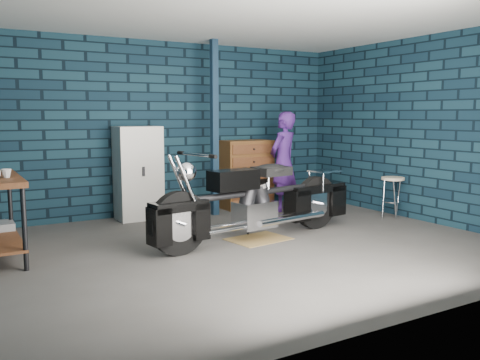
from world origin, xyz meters
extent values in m
plane|color=#4C4947|center=(0.00, 0.00, 0.00)|extent=(6.00, 6.00, 0.00)
cube|color=#0E212F|center=(0.00, 2.50, 1.35)|extent=(6.00, 0.02, 2.70)
cube|color=#0E212F|center=(3.00, 0.00, 1.35)|extent=(0.02, 5.00, 2.70)
cube|color=silver|center=(0.00, 0.00, 2.70)|extent=(6.00, 5.00, 0.02)
cube|color=#12273B|center=(0.55, 1.95, 1.35)|extent=(0.10, 0.10, 2.70)
cube|color=olive|center=(0.29, 0.25, 0.00)|extent=(0.80, 0.65, 0.01)
imported|color=#482078|center=(1.68, 1.70, 0.81)|extent=(0.69, 0.59, 1.61)
cube|color=beige|center=(-0.59, 2.23, 0.70)|extent=(0.65, 0.46, 1.39)
cube|color=brown|center=(1.29, 2.23, 0.57)|extent=(0.85, 0.47, 1.14)
imported|color=beige|center=(-2.53, 0.72, 0.96)|extent=(0.12, 0.12, 0.09)
camera|label=1|loc=(-3.06, -5.06, 1.57)|focal=38.00mm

